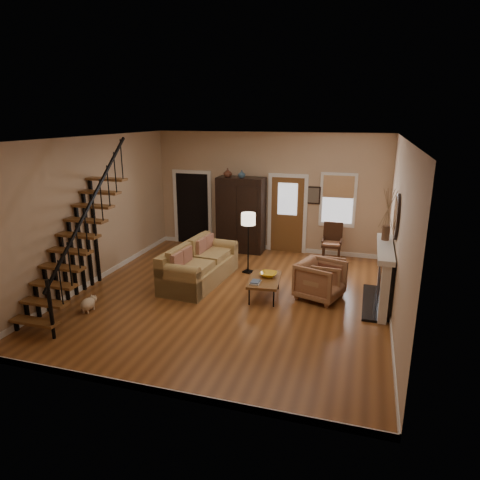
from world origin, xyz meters
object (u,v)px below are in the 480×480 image
(sofa, at_px, (200,264))
(side_chair, at_px, (332,243))
(armchair_left, at_px, (320,280))
(floor_lamp, at_px, (248,243))
(armchair_right, at_px, (325,276))
(armoire, at_px, (241,215))
(coffee_table, at_px, (264,288))

(sofa, relative_size, side_chair, 2.26)
(sofa, distance_m, armchair_left, 2.78)
(floor_lamp, bearing_deg, armchair_right, -19.64)
(armchair_left, bearing_deg, armoire, 61.67)
(sofa, height_order, floor_lamp, floor_lamp)
(sofa, relative_size, armchair_left, 2.60)
(armchair_right, xyz_separation_m, floor_lamp, (-1.94, 0.69, 0.39))
(sofa, distance_m, coffee_table, 1.70)
(coffee_table, relative_size, floor_lamp, 0.72)
(armchair_left, bearing_deg, armchair_right, 8.39)
(sofa, height_order, side_chair, side_chair)
(coffee_table, distance_m, side_chair, 3.01)
(sofa, bearing_deg, armchair_left, 1.40)
(armoire, height_order, floor_lamp, armoire)
(armoire, relative_size, armchair_right, 2.63)
(coffee_table, xyz_separation_m, side_chair, (1.14, 2.77, 0.30))
(sofa, distance_m, side_chair, 3.64)
(armchair_left, bearing_deg, sofa, 105.24)
(coffee_table, bearing_deg, side_chair, 67.55)
(armchair_right, distance_m, floor_lamp, 2.09)
(sofa, distance_m, armchair_right, 2.85)
(coffee_table, height_order, armchair_right, armchair_right)
(armoire, bearing_deg, floor_lamp, -67.69)
(armchair_left, bearing_deg, side_chair, 18.27)
(armoire, height_order, side_chair, armoire)
(armchair_left, xyz_separation_m, floor_lamp, (-1.87, 1.06, 0.34))
(coffee_table, bearing_deg, floor_lamp, 118.95)
(sofa, relative_size, coffee_table, 2.15)
(sofa, bearing_deg, armchair_right, 8.94)
(floor_lamp, relative_size, side_chair, 1.47)
(coffee_table, bearing_deg, sofa, 165.69)
(sofa, height_order, coffee_table, sofa)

